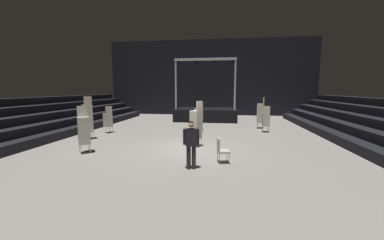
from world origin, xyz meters
name	(u,v)px	position (x,y,z in m)	size (l,w,h in m)	color
ground_plane	(189,149)	(0.00, 0.00, -0.05)	(22.00, 30.00, 0.10)	gray
arena_end_wall	(210,78)	(0.00, 15.00, 4.00)	(22.00, 0.30, 8.00)	black
bleacher_bank_left	(32,119)	(-9.12, 1.00, 1.12)	(3.75, 24.00, 2.25)	black
stage_riser	(206,114)	(0.00, 10.20, 0.61)	(5.39, 3.40, 5.29)	black
man_with_tie	(191,142)	(0.54, -2.94, 0.96)	(0.57, 0.31, 1.70)	black
chair_stack_front_left	(261,113)	(4.17, 6.33, 1.11)	(0.55, 0.55, 2.22)	#B2B5BA
chair_stack_front_right	(266,119)	(4.30, 4.82, 0.86)	(0.45, 0.45, 1.71)	#B2B5BA
chair_stack_mid_left	(108,120)	(-5.70, 3.18, 0.86)	(0.62, 0.62, 1.71)	#B2B5BA
chair_stack_mid_right	(196,124)	(0.30, 0.33, 1.11)	(0.60, 0.60, 2.22)	#B2B5BA
chair_stack_mid_centre	(88,118)	(-5.83, 1.18, 1.19)	(0.62, 0.62, 2.39)	#B2B5BA
chair_stack_rear_left	(199,116)	(-0.07, 4.93, 0.98)	(0.58, 0.58, 1.96)	#B2B5BA
chair_stack_rear_right	(84,130)	(-4.36, -1.51, 1.03)	(0.62, 0.62, 2.05)	#B2B5BA
loose_chair_near_man	(222,149)	(1.58, -2.11, 0.53)	(0.53, 0.53, 0.95)	#B2B5BA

